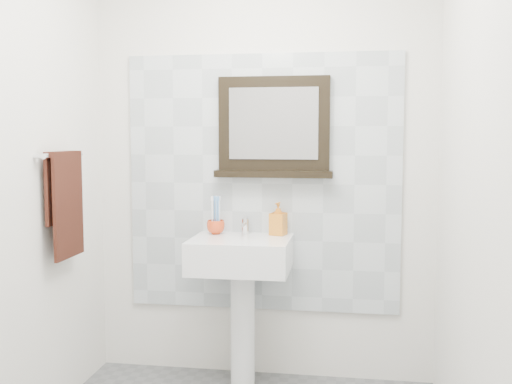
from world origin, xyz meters
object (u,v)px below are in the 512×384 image
pedestal_sink (241,270)px  soap_dispenser (278,219)px  framed_mirror (274,130)px  toothbrush_cup (216,227)px  hand_towel (65,196)px

pedestal_sink → soap_dispenser: (0.19, 0.14, 0.28)m
pedestal_sink → framed_mirror: size_ratio=1.41×
toothbrush_cup → hand_towel: hand_towel is taller
toothbrush_cup → soap_dispenser: bearing=3.8°
framed_mirror → toothbrush_cup: bearing=-167.4°
framed_mirror → hand_towel: 1.21m
hand_towel → toothbrush_cup: bearing=35.4°
soap_dispenser → hand_towel: size_ratio=0.34×
pedestal_sink → framed_mirror: 0.83m
toothbrush_cup → framed_mirror: size_ratio=0.15×
toothbrush_cup → soap_dispenser: (0.36, 0.02, 0.05)m
pedestal_sink → soap_dispenser: soap_dispenser is taller
pedestal_sink → hand_towel: bearing=-156.5°
pedestal_sink → soap_dispenser: bearing=35.6°
soap_dispenser → toothbrush_cup: bearing=-161.2°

